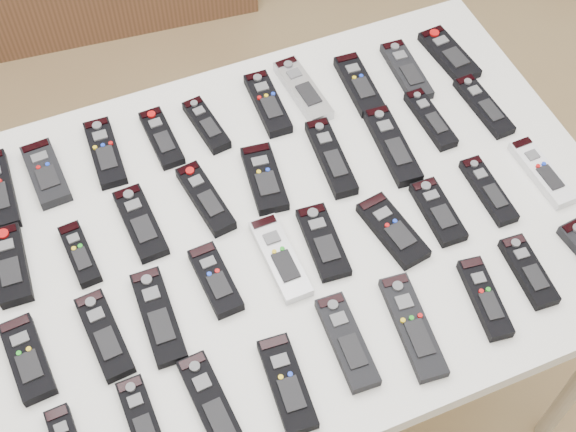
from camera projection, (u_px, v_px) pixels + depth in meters
name	position (u px, v px, depth m)	size (l,w,h in m)	color
ground	(271.00, 419.00, 2.12)	(4.00, 4.00, 0.00)	#9A794E
table	(288.00, 238.00, 1.59)	(1.25, 0.88, 0.78)	white
remote_1	(46.00, 174.00, 1.59)	(0.06, 0.16, 0.02)	black
remote_2	(105.00, 153.00, 1.62)	(0.05, 0.17, 0.02)	black
remote_3	(162.00, 138.00, 1.65)	(0.05, 0.16, 0.02)	black
remote_4	(206.00, 125.00, 1.66)	(0.04, 0.15, 0.02)	black
remote_5	(268.00, 104.00, 1.70)	(0.05, 0.17, 0.02)	black
remote_6	(303.00, 90.00, 1.72)	(0.05, 0.19, 0.02)	#B7B7BC
remote_7	(359.00, 84.00, 1.73)	(0.05, 0.17, 0.02)	black
remote_8	(406.00, 71.00, 1.75)	(0.05, 0.17, 0.02)	black
remote_9	(449.00, 55.00, 1.78)	(0.06, 0.16, 0.02)	black
remote_10	(10.00, 265.00, 1.47)	(0.06, 0.17, 0.02)	black
remote_11	(80.00, 254.00, 1.48)	(0.04, 0.14, 0.02)	black
remote_12	(141.00, 223.00, 1.52)	(0.06, 0.17, 0.02)	black
remote_13	(205.00, 199.00, 1.55)	(0.05, 0.17, 0.02)	black
remote_14	(264.00, 178.00, 1.58)	(0.06, 0.16, 0.02)	black
remote_15	(331.00, 158.00, 1.61)	(0.05, 0.19, 0.02)	black
remote_16	(392.00, 146.00, 1.63)	(0.05, 0.20, 0.02)	black
remote_17	(430.00, 119.00, 1.67)	(0.04, 0.16, 0.02)	black
remote_18	(484.00, 106.00, 1.70)	(0.04, 0.17, 0.02)	black
remote_19	(28.00, 359.00, 1.36)	(0.06, 0.16, 0.02)	black
remote_20	(104.00, 335.00, 1.39)	(0.05, 0.17, 0.02)	black
remote_21	(158.00, 316.00, 1.41)	(0.06, 0.19, 0.02)	black
remote_22	(216.00, 280.00, 1.45)	(0.05, 0.15, 0.02)	black
remote_23	(280.00, 258.00, 1.48)	(0.05, 0.18, 0.02)	#B7B7BC
remote_24	(323.00, 242.00, 1.50)	(0.06, 0.16, 0.02)	black
remote_25	(393.00, 230.00, 1.51)	(0.06, 0.16, 0.02)	black
remote_26	(438.00, 212.00, 1.54)	(0.05, 0.15, 0.02)	black
remote_27	(488.00, 191.00, 1.57)	(0.04, 0.16, 0.02)	black
remote_28	(542.00, 172.00, 1.59)	(0.05, 0.17, 0.02)	silver
remote_30	(142.00, 421.00, 1.30)	(0.05, 0.15, 0.02)	black
remote_31	(213.00, 407.00, 1.32)	(0.05, 0.19, 0.02)	black
remote_32	(287.00, 384.00, 1.34)	(0.06, 0.17, 0.02)	black
remote_33	(347.00, 342.00, 1.38)	(0.05, 0.18, 0.02)	black
remote_34	(413.00, 326.00, 1.40)	(0.05, 0.20, 0.02)	black
remote_35	(485.00, 298.00, 1.43)	(0.04, 0.16, 0.02)	black
remote_36	(529.00, 271.00, 1.46)	(0.05, 0.15, 0.02)	black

